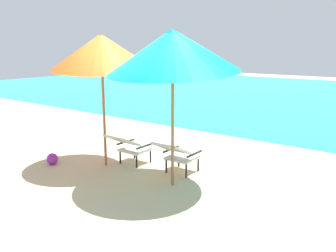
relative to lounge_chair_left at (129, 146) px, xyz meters
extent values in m
plane|color=#CCB78E|center=(0.48, 4.05, -0.40)|extent=(40.00, 40.00, 0.00)
cube|color=#28B2B7|center=(0.48, 12.29, -0.40)|extent=(40.00, 18.00, 0.01)
cube|color=silver|center=(0.00, 0.17, -0.12)|extent=(0.52, 0.50, 0.04)
cube|color=silver|center=(0.00, -0.19, 0.15)|extent=(0.52, 0.52, 0.27)
cylinder|color=black|center=(-0.22, 0.38, -0.27)|extent=(0.04, 0.04, 0.26)
cylinder|color=black|center=(0.22, 0.39, -0.27)|extent=(0.04, 0.04, 0.26)
cylinder|color=black|center=(-0.22, -0.04, -0.27)|extent=(0.04, 0.04, 0.26)
cylinder|color=black|center=(0.22, -0.03, -0.27)|extent=(0.04, 0.04, 0.26)
cube|color=black|center=(-0.26, 0.17, 0.00)|extent=(0.03, 0.50, 0.03)
cube|color=black|center=(0.26, 0.18, 0.00)|extent=(0.03, 0.50, 0.03)
cube|color=silver|center=(1.06, 0.31, -0.12)|extent=(0.54, 0.52, 0.04)
cube|color=silver|center=(1.07, -0.05, 0.15)|extent=(0.54, 0.53, 0.27)
cylinder|color=black|center=(0.83, 0.52, -0.27)|extent=(0.04, 0.04, 0.26)
cylinder|color=black|center=(1.27, 0.53, -0.27)|extent=(0.04, 0.04, 0.26)
cylinder|color=black|center=(0.84, 0.10, -0.27)|extent=(0.04, 0.04, 0.26)
cylinder|color=black|center=(1.28, 0.11, -0.27)|extent=(0.04, 0.04, 0.26)
cube|color=black|center=(0.80, 0.31, 0.00)|extent=(0.05, 0.50, 0.03)
cube|color=black|center=(1.32, 0.32, 0.00)|extent=(0.05, 0.50, 0.03)
cylinder|color=olive|center=(-0.38, -0.28, 0.56)|extent=(0.05, 0.05, 1.93)
cone|color=#EA5619|center=(-0.38, -0.28, 1.81)|extent=(2.68, 2.69, 0.79)
sphere|color=#4C3823|center=(-0.38, -0.28, 2.10)|extent=(0.07, 0.07, 0.07)
cylinder|color=olive|center=(1.29, -0.31, 0.57)|extent=(0.05, 0.05, 1.94)
cone|color=#0A93AD|center=(1.29, -0.31, 1.84)|extent=(2.32, 2.36, 0.84)
sphere|color=#4C3823|center=(1.29, -0.31, 2.14)|extent=(0.07, 0.07, 0.07)
sphere|color=purple|center=(-1.26, -0.90, -0.29)|extent=(0.23, 0.23, 0.23)
camera|label=1|loc=(4.68, -4.90, 1.91)|focal=38.11mm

